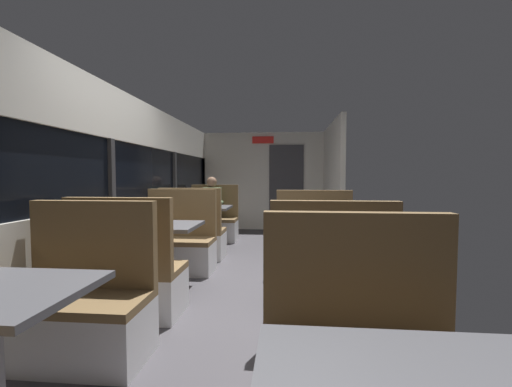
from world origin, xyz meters
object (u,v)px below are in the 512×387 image
at_px(bench_rear_aisle_facing_end, 330,295).
at_px(seated_passenger, 212,214).
at_px(bench_near_window_facing_entry, 82,312).
at_px(bench_rear_aisle_facing_entry, 315,253).
at_px(coffee_cup_primary, 312,228).
at_px(dining_table_mid_window, 158,233).
at_px(bench_far_window_facing_entry, 213,224).
at_px(bench_front_aisle_facing_entry, 362,379).
at_px(dining_table_rear_aisle, 321,239).
at_px(bench_mid_window_facing_entry, 179,247).
at_px(bench_far_window_facing_end, 193,237).
at_px(dining_table_far_window, 204,212).
at_px(bench_mid_window_facing_end, 129,280).

distance_m(bench_rear_aisle_facing_end, seated_passenger, 4.04).
height_order(bench_near_window_facing_entry, seated_passenger, seated_passenger).
relative_size(bench_rear_aisle_facing_entry, coffee_cup_primary, 12.22).
xyz_separation_m(dining_table_mid_window, bench_far_window_facing_entry, (0.00, 2.79, -0.31)).
height_order(bench_front_aisle_facing_entry, dining_table_rear_aisle, bench_front_aisle_facing_entry).
bearing_deg(bench_far_window_facing_entry, coffee_cup_primary, -61.93).
relative_size(bench_front_aisle_facing_entry, dining_table_rear_aisle, 1.22).
distance_m(bench_mid_window_facing_entry, bench_rear_aisle_facing_end, 2.40).
bearing_deg(seated_passenger, dining_table_rear_aisle, -58.45).
relative_size(bench_far_window_facing_end, bench_rear_aisle_facing_end, 1.00).
height_order(dining_table_far_window, bench_far_window_facing_entry, bench_far_window_facing_entry).
bearing_deg(seated_passenger, dining_table_far_window, -90.00).
bearing_deg(dining_table_far_window, dining_table_rear_aisle, -51.97).
bearing_deg(dining_table_mid_window, seated_passenger, 90.00).
bearing_deg(bench_rear_aisle_facing_entry, bench_near_window_facing_entry, -133.46).
distance_m(bench_mid_window_facing_entry, bench_far_window_facing_end, 0.69).
bearing_deg(seated_passenger, bench_rear_aisle_facing_entry, -51.08).
relative_size(bench_far_window_facing_end, bench_far_window_facing_entry, 1.00).
bearing_deg(bench_mid_window_facing_end, bench_front_aisle_facing_entry, -35.78).
bearing_deg(bench_far_window_facing_entry, bench_mid_window_facing_end, -90.00).
height_order(dining_table_mid_window, bench_mid_window_facing_end, bench_mid_window_facing_end).
height_order(bench_rear_aisle_facing_end, coffee_cup_primary, bench_rear_aisle_facing_end).
relative_size(bench_near_window_facing_entry, bench_far_window_facing_end, 1.00).
bearing_deg(dining_table_far_window, bench_rear_aisle_facing_entry, -41.60).
relative_size(bench_front_aisle_facing_entry, coffee_cup_primary, 12.22).
distance_m(dining_table_mid_window, bench_mid_window_facing_end, 0.77).
bearing_deg(dining_table_far_window, coffee_cup_primary, -55.57).
height_order(bench_mid_window_facing_entry, bench_far_window_facing_end, same).
bearing_deg(bench_front_aisle_facing_entry, seated_passenger, 110.83).
relative_size(dining_table_mid_window, bench_far_window_facing_entry, 0.82).
xyz_separation_m(bench_mid_window_facing_entry, bench_rear_aisle_facing_entry, (1.79, -0.20, 0.00)).
bearing_deg(coffee_cup_primary, bench_rear_aisle_facing_end, -78.47).
xyz_separation_m(bench_mid_window_facing_end, seated_passenger, (0.00, 3.42, 0.21)).
bearing_deg(dining_table_far_window, bench_far_window_facing_entry, 90.00).
height_order(dining_table_mid_window, bench_rear_aisle_facing_end, bench_rear_aisle_facing_end).
distance_m(bench_far_window_facing_entry, dining_table_rear_aisle, 3.50).
bearing_deg(coffee_cup_primary, dining_table_rear_aisle, 56.10).
xyz_separation_m(dining_table_far_window, bench_rear_aisle_facing_entry, (1.79, -1.59, -0.31)).
bearing_deg(dining_table_mid_window, bench_rear_aisle_facing_entry, 15.59).
xyz_separation_m(dining_table_far_window, bench_far_window_facing_entry, (0.00, 0.70, -0.31)).
xyz_separation_m(bench_near_window_facing_entry, bench_front_aisle_facing_entry, (1.79, -0.60, 0.00)).
bearing_deg(bench_rear_aisle_facing_entry, dining_table_rear_aisle, -90.00).
xyz_separation_m(bench_far_window_facing_entry, dining_table_rear_aisle, (1.79, -2.99, 0.31)).
distance_m(dining_table_far_window, bench_far_window_facing_entry, 0.77).
relative_size(bench_near_window_facing_entry, bench_rear_aisle_facing_end, 1.00).
height_order(dining_table_mid_window, coffee_cup_primary, coffee_cup_primary).
xyz_separation_m(dining_table_mid_window, bench_front_aisle_facing_entry, (1.79, -1.99, -0.31)).
relative_size(dining_table_far_window, bench_far_window_facing_end, 0.82).
relative_size(bench_far_window_facing_entry, seated_passenger, 0.87).
distance_m(dining_table_rear_aisle, bench_rear_aisle_facing_end, 0.77).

